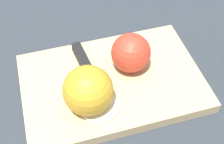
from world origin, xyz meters
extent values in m
plane|color=#282D33|center=(0.00, 0.00, 0.00)|extent=(4.00, 4.00, 0.00)
cube|color=tan|center=(0.00, 0.00, 0.01)|extent=(0.35, 0.23, 0.02)
sphere|color=red|center=(-0.04, -0.02, 0.06)|extent=(0.08, 0.08, 0.08)
cylinder|color=beige|center=(-0.05, -0.02, 0.06)|extent=(0.01, 0.07, 0.07)
sphere|color=gold|center=(0.05, 0.05, 0.07)|extent=(0.09, 0.09, 0.09)
cylinder|color=beige|center=(0.06, 0.04, 0.07)|extent=(0.05, 0.07, 0.08)
cube|color=silver|center=(0.03, 0.02, 0.02)|extent=(0.02, 0.09, 0.00)
cube|color=black|center=(0.05, -0.06, 0.03)|extent=(0.03, 0.07, 0.02)
cylinder|color=beige|center=(0.04, 0.06, 0.03)|extent=(0.07, 0.07, 0.01)
camera|label=1|loc=(0.10, 0.36, 0.48)|focal=50.00mm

